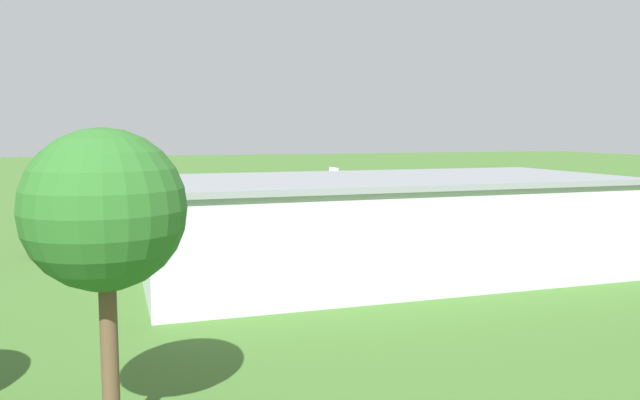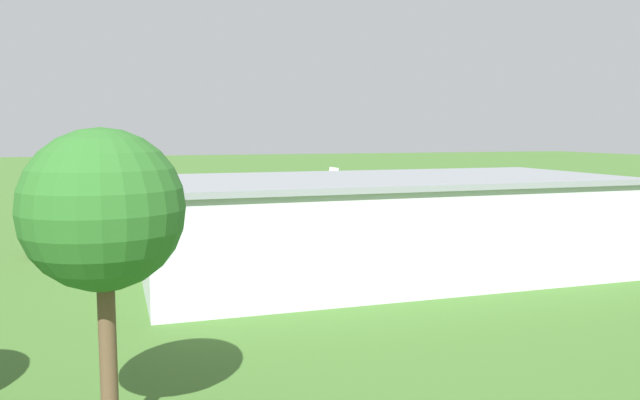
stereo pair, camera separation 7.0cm
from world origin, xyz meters
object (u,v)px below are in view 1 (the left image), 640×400
object	(u,v)px
biplane	(309,185)
person_at_fence_line	(404,221)
person_crossing_taxiway	(451,226)
tree_behind_hangar_left	(104,212)
hangar	(383,226)
car_green	(140,243)
car_red	(49,245)
person_watching_takeoff	(411,223)
person_by_parked_cars	(308,226)

from	to	relation	value
biplane	person_at_fence_line	size ratio (longest dim) A/B	5.01
person_at_fence_line	person_crossing_taxiway	bearing A→B (deg)	125.81
tree_behind_hangar_left	hangar	bearing A→B (deg)	-132.56
car_green	person_at_fence_line	world-z (taller)	car_green
tree_behind_hangar_left	person_crossing_taxiway	bearing A→B (deg)	-133.18
car_red	person_crossing_taxiway	distance (m)	34.64
person_crossing_taxiway	tree_behind_hangar_left	size ratio (longest dim) A/B	0.17
car_green	car_red	xyz separation A→B (m)	(6.68, -1.79, -0.05)
biplane	car_red	size ratio (longest dim) A/B	1.98
person_at_fence_line	car_green	bearing A→B (deg)	11.41
biplane	person_watching_takeoff	size ratio (longest dim) A/B	5.22
car_green	person_by_parked_cars	bearing A→B (deg)	-161.61
person_by_parked_cars	person_crossing_taxiway	xyz separation A→B (m)	(-12.69, 4.00, 0.01)
tree_behind_hangar_left	person_at_fence_line	bearing A→B (deg)	-127.04
person_watching_takeoff	person_crossing_taxiway	world-z (taller)	person_crossing_taxiway
person_watching_takeoff	person_by_parked_cars	bearing A→B (deg)	-6.64
person_by_parked_cars	tree_behind_hangar_left	xyz separation A→B (m)	(17.38, 36.05, 6.33)
biplane	tree_behind_hangar_left	bearing A→B (deg)	66.20
car_green	person_watching_takeoff	size ratio (longest dim) A/B	2.79
person_at_fence_line	person_by_parked_cars	bearing A→B (deg)	-0.07
person_at_fence_line	person_crossing_taxiway	xyz separation A→B (m)	(-2.88, 3.99, -0.03)
person_crossing_taxiway	car_green	bearing A→B (deg)	2.20
biplane	person_at_fence_line	xyz separation A→B (m)	(-6.10, 11.79, -2.80)
person_by_parked_cars	person_watching_takeoff	bearing A→B (deg)	173.36
biplane	person_at_fence_line	distance (m)	13.57
car_green	car_red	world-z (taller)	car_green
car_red	tree_behind_hangar_left	xyz separation A→B (m)	(-4.56, 32.77, 6.31)
car_red	person_crossing_taxiway	bearing A→B (deg)	178.81
person_watching_takeoff	hangar	bearing A→B (deg)	57.96
person_by_parked_cars	person_crossing_taxiway	world-z (taller)	person_crossing_taxiway
hangar	person_at_fence_line	world-z (taller)	hangar
person_crossing_taxiway	tree_behind_hangar_left	xyz separation A→B (m)	(30.08, 32.05, 6.32)
tree_behind_hangar_left	person_watching_takeoff	bearing A→B (deg)	-128.05
biplane	tree_behind_hangar_left	xyz separation A→B (m)	(21.10, 47.83, 3.49)
hangar	person_watching_takeoff	bearing A→B (deg)	-122.04
car_green	person_crossing_taxiway	xyz separation A→B (m)	(-27.95, -1.07, -0.07)
person_at_fence_line	person_watching_takeoff	distance (m)	1.15
biplane	car_green	xyz separation A→B (m)	(18.97, 16.85, -2.77)
car_green	tree_behind_hangar_left	distance (m)	31.68
car_red	person_crossing_taxiway	xyz separation A→B (m)	(-34.63, 0.72, -0.01)
person_watching_takeoff	car_green	bearing A→B (deg)	8.84
car_red	person_by_parked_cars	xyz separation A→B (m)	(-21.94, -3.28, -0.02)
hangar	biplane	world-z (taller)	hangar
hangar	person_at_fence_line	xyz separation A→B (m)	(-10.01, -17.32, -2.45)
biplane	person_watching_takeoff	world-z (taller)	biplane
car_green	person_watching_takeoff	distance (m)	25.49
hangar	person_crossing_taxiway	distance (m)	18.71
person_at_fence_line	person_watching_takeoff	bearing A→B (deg)	95.96
person_by_parked_cars	person_at_fence_line	bearing A→B (deg)	179.93
hangar	biplane	bearing A→B (deg)	-97.64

